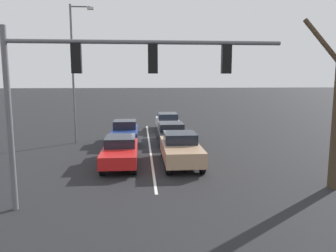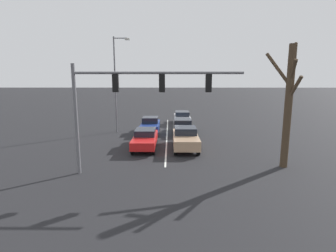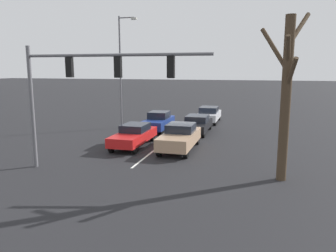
{
  "view_description": "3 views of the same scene",
  "coord_description": "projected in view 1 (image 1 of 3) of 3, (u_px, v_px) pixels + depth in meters",
  "views": [
    {
      "loc": [
        0.57,
        24.06,
        4.47
      ],
      "look_at": [
        -0.94,
        6.19,
        1.81
      ],
      "focal_mm": 35.0,
      "sensor_mm": 36.0,
      "label": 1
    },
    {
      "loc": [
        -0.28,
        27.16,
        5.36
      ],
      "look_at": [
        -0.14,
        8.27,
        1.88
      ],
      "focal_mm": 28.0,
      "sensor_mm": 36.0,
      "label": 2
    },
    {
      "loc": [
        -6.03,
        26.97,
        5.02
      ],
      "look_at": [
        -0.91,
        8.24,
        1.6
      ],
      "focal_mm": 35.0,
      "sensor_mm": 36.0,
      "label": 3
    }
  ],
  "objects": [
    {
      "name": "street_lamp_right_shoulder",
      "position": [
        75.0,
        67.0,
        21.82
      ],
      "size": [
        1.58,
        0.24,
        9.2
      ],
      "color": "slate",
      "rests_on": "ground_plane"
    },
    {
      "name": "car_red_midlane_front",
      "position": [
        120.0,
        150.0,
        16.92
      ],
      "size": [
        1.74,
        4.76,
        1.42
      ],
      "color": "red",
      "rests_on": "ground_plane"
    },
    {
      "name": "traffic_signal_gantry",
      "position": [
        101.0,
        76.0,
        10.81
      ],
      "size": [
        9.17,
        0.37,
        6.12
      ],
      "color": "slate",
      "rests_on": "ground_plane"
    },
    {
      "name": "lane_stripe_left_divider",
      "position": [
        150.0,
        146.0,
        21.46
      ],
      "size": [
        0.12,
        18.0,
        0.01
      ],
      "primitive_type": "cube",
      "color": "silver",
      "rests_on": "ground_plane"
    },
    {
      "name": "ground_plane",
      "position": [
        149.0,
        138.0,
        24.42
      ],
      "size": [
        240.0,
        240.0,
        0.0
      ],
      "primitive_type": "plane",
      "color": "black"
    },
    {
      "name": "car_navy_midlane_second",
      "position": [
        125.0,
        132.0,
        22.38
      ],
      "size": [
        1.72,
        4.25,
        1.55
      ],
      "color": "navy",
      "rests_on": "ground_plane"
    },
    {
      "name": "car_black_leftlane_second",
      "position": [
        171.0,
        132.0,
        22.67
      ],
      "size": [
        1.86,
        4.61,
        1.37
      ],
      "color": "black",
      "rests_on": "ground_plane"
    },
    {
      "name": "car_tan_leftlane_front",
      "position": [
        181.0,
        149.0,
        17.01
      ],
      "size": [
        1.87,
        4.74,
        1.6
      ],
      "color": "tan",
      "rests_on": "ground_plane"
    },
    {
      "name": "car_silver_leftlane_third",
      "position": [
        168.0,
        121.0,
        27.84
      ],
      "size": [
        1.81,
        4.4,
        1.48
      ],
      "color": "silver",
      "rests_on": "ground_plane"
    }
  ]
}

